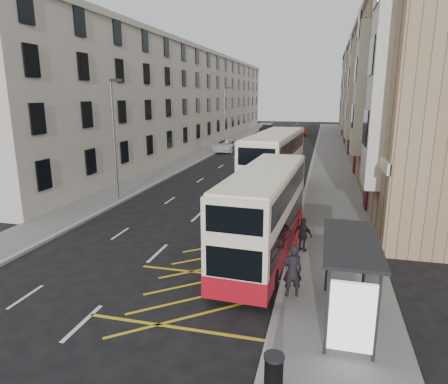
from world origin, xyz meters
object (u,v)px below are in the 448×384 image
(bus_shelter, at_px, (356,268))
(pedestrian_mid, at_px, (374,254))
(street_lamp_near, at_px, (115,134))
(car_silver, at_px, (264,135))
(litter_bin, at_px, (274,370))
(car_red, at_px, (300,131))
(street_lamp_far, at_px, (225,113))
(car_dark, at_px, (266,128))
(double_decker_rear, at_px, (275,164))
(white_van, at_px, (226,145))
(double_decker_front, at_px, (265,213))
(pedestrian_near, at_px, (292,271))
(pedestrian_far, at_px, (303,235))

(bus_shelter, bearing_deg, pedestrian_mid, 76.17)
(street_lamp_near, xyz_separation_m, car_silver, (3.80, 41.39, -3.95))
(litter_bin, relative_size, car_red, 0.16)
(bus_shelter, height_order, street_lamp_far, street_lamp_far)
(car_dark, bearing_deg, double_decker_rear, -66.91)
(pedestrian_mid, xyz_separation_m, white_van, (-14.57, 34.05, -0.22))
(car_dark, relative_size, car_red, 0.75)
(street_lamp_far, bearing_deg, double_decker_rear, -68.51)
(bus_shelter, height_order, car_dark, bus_shelter)
(double_decker_front, distance_m, pedestrian_mid, 4.80)
(car_silver, bearing_deg, double_decker_front, -81.22)
(street_lamp_far, xyz_separation_m, pedestrian_near, (12.74, -40.81, -3.52))
(double_decker_front, height_order, pedestrian_mid, double_decker_front)
(car_silver, bearing_deg, litter_bin, -80.97)
(pedestrian_mid, bearing_deg, white_van, 104.41)
(pedestrian_near, xyz_separation_m, car_red, (-3.78, 60.45, -0.31))
(litter_bin, height_order, car_silver, car_silver)
(white_van, relative_size, car_red, 1.03)
(bus_shelter, bearing_deg, pedestrian_far, 107.08)
(pedestrian_near, relative_size, car_dark, 0.47)
(bus_shelter, relative_size, double_decker_rear, 0.37)
(double_decker_rear, relative_size, car_silver, 2.85)
(street_lamp_near, relative_size, pedestrian_far, 5.09)
(street_lamp_near, relative_size, double_decker_front, 0.79)
(car_silver, bearing_deg, pedestrian_near, -80.14)
(double_decker_front, distance_m, pedestrian_near, 4.14)
(bus_shelter, xyz_separation_m, pedestrian_mid, (1.03, 4.19, -1.12))
(street_lamp_near, bearing_deg, pedestrian_mid, -27.55)
(pedestrian_far, xyz_separation_m, car_silver, (-9.07, 47.85, -0.25))
(street_lamp_far, xyz_separation_m, car_silver, (3.80, 11.39, -3.95))
(double_decker_rear, distance_m, white_van, 23.51)
(pedestrian_mid, distance_m, white_van, 37.04)
(double_decker_front, distance_m, car_silver, 49.06)
(street_lamp_far, height_order, car_dark, street_lamp_far)
(car_dark, bearing_deg, white_van, -77.89)
(bus_shelter, distance_m, litter_bin, 4.02)
(litter_bin, bearing_deg, car_dark, 98.51)
(pedestrian_near, xyz_separation_m, white_van, (-11.59, 36.66, -0.32))
(bus_shelter, relative_size, litter_bin, 4.91)
(car_silver, bearing_deg, pedestrian_far, -79.12)
(pedestrian_mid, xyz_separation_m, car_silver, (-11.93, 49.60, -0.32))
(double_decker_front, bearing_deg, street_lamp_far, 109.81)
(double_decker_rear, relative_size, litter_bin, 13.33)
(car_silver, relative_size, car_dark, 0.98)
(double_decker_rear, distance_m, car_dark, 51.34)
(street_lamp_near, distance_m, white_van, 26.16)
(car_dark, bearing_deg, pedestrian_near, -66.73)
(double_decker_front, xyz_separation_m, pedestrian_far, (1.70, 0.64, -1.10))
(litter_bin, xyz_separation_m, car_dark, (-10.53, 70.39, 0.08))
(pedestrian_far, bearing_deg, street_lamp_far, -42.51)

